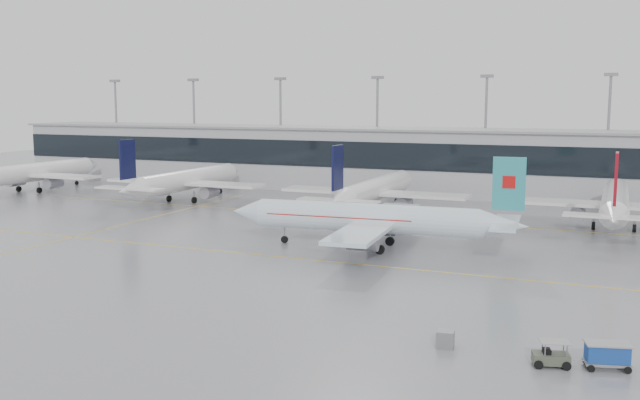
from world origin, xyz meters
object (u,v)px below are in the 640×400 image
at_px(baggage_tug, 551,357).
at_px(gse_unit, 445,339).
at_px(air_canada_jet, 375,219).
at_px(baggage_cart, 607,354).

height_order(baggage_tug, gse_unit, baggage_tug).
height_order(air_canada_jet, baggage_tug, air_canada_jet).
bearing_deg(baggage_tug, baggage_cart, 0.00).
xyz_separation_m(air_canada_jet, baggage_tug, (23.02, -31.52, -3.02)).
bearing_deg(baggage_cart, air_canada_jet, 115.51).
bearing_deg(baggage_tug, air_canada_jet, 110.74).
xyz_separation_m(air_canada_jet, gse_unit, (15.63, -30.63, -3.02)).
xyz_separation_m(baggage_cart, gse_unit, (-10.86, -0.06, -0.43)).
relative_size(air_canada_jet, gse_unit, 29.54).
xyz_separation_m(baggage_tug, baggage_cart, (3.47, 0.96, 0.43)).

